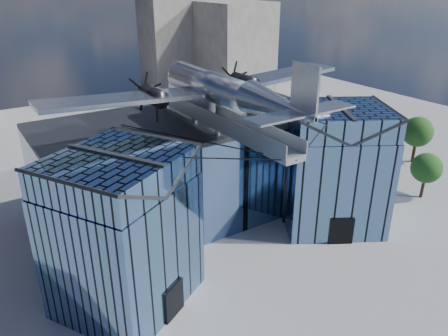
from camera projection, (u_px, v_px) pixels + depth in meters
ground_plane at (236, 249)px, 39.30m from camera, size 120.00×120.00×0.00m
museum at (202, 170)px, 41.53m from camera, size 32.88×24.50×17.60m
bg_towers at (78, 56)px, 74.77m from camera, size 77.00×24.50×26.00m
tree_plaza_e at (427, 168)px, 47.09m from camera, size 4.21×4.21×5.16m
tree_side_e at (418, 132)px, 56.08m from camera, size 4.68×4.68×6.11m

